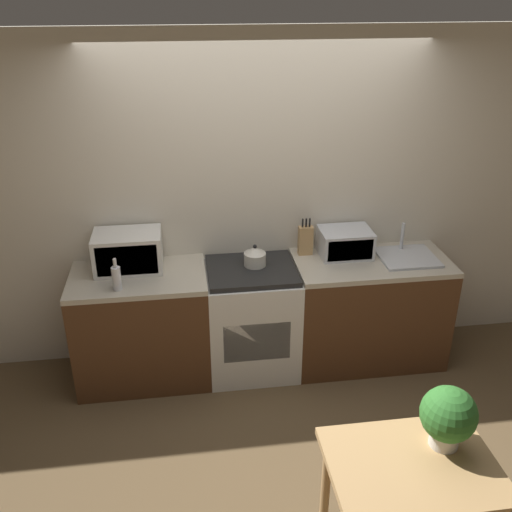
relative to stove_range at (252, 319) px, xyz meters
The scene contains 13 objects.
ground_plane 0.82m from the stove_range, 81.56° to the right, with size 16.00×16.00×0.00m, color brown.
wall_back 0.92m from the stove_range, 73.66° to the left, with size 10.00×0.06×2.60m.
counter_left_run 0.85m from the stove_range, behind, with size 1.01×0.62×0.90m.
counter_right_run 0.95m from the stove_range, ahead, with size 1.21×0.62×0.90m.
stove_range is the anchor object (origin of this frame).
kettle 0.53m from the stove_range, 57.23° to the left, with size 0.17×0.17×0.17m.
microwave 1.10m from the stove_range, behind, with size 0.50×0.33×0.29m.
bottle 1.14m from the stove_range, 168.97° to the right, with size 0.06×0.06×0.24m.
knife_block 0.76m from the stove_range, 22.94° to the left, with size 0.11×0.06×0.30m.
toaster_oven 0.96m from the stove_range, ahead, with size 0.40×0.31×0.21m.
sink_basin 1.32m from the stove_range, ahead, with size 0.44×0.40×0.24m.
dining_table 1.99m from the stove_range, 74.39° to the right, with size 0.82×0.61×0.77m.
potted_plant 2.01m from the stove_range, 67.99° to the right, with size 0.28×0.28×0.33m.
Camera 1 is at (-0.60, -3.14, 2.88)m, focal length 40.00 mm.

